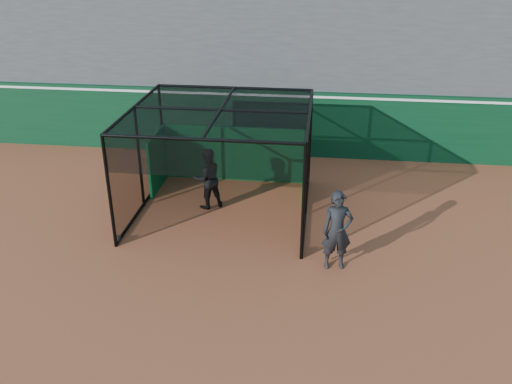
# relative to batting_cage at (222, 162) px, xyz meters

# --- Properties ---
(ground) EXTENTS (120.00, 120.00, 0.00)m
(ground) POSITION_rel_batting_cage_xyz_m (1.17, -3.52, -1.59)
(ground) COLOR brown
(ground) RESTS_ON ground
(outfield_wall) EXTENTS (50.00, 0.50, 2.50)m
(outfield_wall) POSITION_rel_batting_cage_xyz_m (1.17, 4.98, -0.31)
(outfield_wall) COLOR #09341B
(outfield_wall) RESTS_ON ground
(grandstand) EXTENTS (50.00, 7.85, 8.95)m
(grandstand) POSITION_rel_batting_cage_xyz_m (1.17, 8.75, 2.88)
(grandstand) COLOR #4C4C4F
(grandstand) RESTS_ON ground
(batting_cage) EXTENTS (5.13, 5.03, 3.20)m
(batting_cage) POSITION_rel_batting_cage_xyz_m (0.00, 0.00, 0.00)
(batting_cage) COLOR black
(batting_cage) RESTS_ON ground
(batter) EXTENTS (1.17, 1.11, 1.92)m
(batter) POSITION_rel_batting_cage_xyz_m (-0.51, 0.18, -0.64)
(batter) COLOR black
(batter) RESTS_ON ground
(on_deck_player) EXTENTS (0.84, 0.63, 2.10)m
(on_deck_player) POSITION_rel_batting_cage_xyz_m (3.38, -2.76, -0.55)
(on_deck_player) COLOR black
(on_deck_player) RESTS_ON ground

